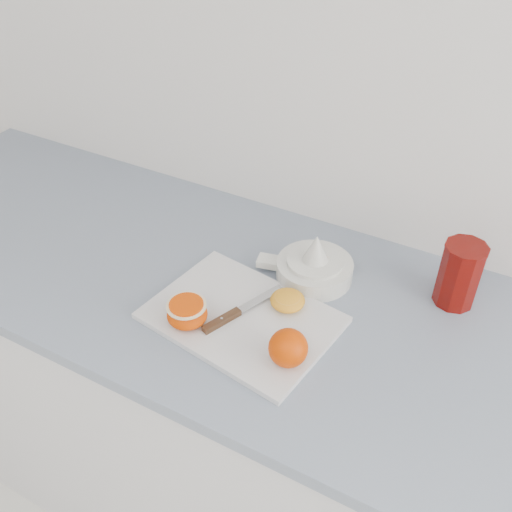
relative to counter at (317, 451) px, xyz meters
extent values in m
cube|color=white|center=(-0.09, 0.30, 0.90)|extent=(4.00, 0.04, 2.70)
cube|color=silver|center=(0.00, 0.00, -0.02)|extent=(2.33, 0.60, 0.86)
cube|color=gray|center=(0.00, 0.00, 0.43)|extent=(2.39, 0.64, 0.03)
cube|color=silver|center=(-0.15, -0.08, 0.45)|extent=(0.38, 0.29, 0.01)
sphere|color=#EB3800|center=(-0.02, -0.14, 0.49)|extent=(0.07, 0.07, 0.07)
ellipsoid|color=#EB3800|center=(-0.23, -0.15, 0.48)|extent=(0.08, 0.08, 0.04)
cylinder|color=#FFEDB6|center=(-0.23, -0.15, 0.50)|extent=(0.07, 0.07, 0.00)
cylinder|color=#E33C00|center=(-0.23, -0.15, 0.50)|extent=(0.06, 0.06, 0.00)
ellipsoid|color=orange|center=(-0.09, -0.02, 0.47)|extent=(0.07, 0.07, 0.03)
cylinder|color=gold|center=(-0.09, -0.02, 0.48)|extent=(0.05, 0.05, 0.00)
cube|color=#4A2E1C|center=(-0.18, -0.12, 0.46)|extent=(0.05, 0.08, 0.01)
cube|color=#B7B7BC|center=(-0.14, -0.03, 0.46)|extent=(0.06, 0.11, 0.00)
cylinder|color=#B7B7BC|center=(-0.18, -0.12, 0.46)|extent=(0.00, 0.00, 0.01)
cylinder|color=white|center=(-0.08, 0.10, 0.46)|extent=(0.16, 0.16, 0.04)
cylinder|color=white|center=(-0.08, 0.10, 0.49)|extent=(0.12, 0.12, 0.01)
cone|color=white|center=(-0.08, 0.10, 0.52)|extent=(0.05, 0.05, 0.06)
cube|color=white|center=(-0.18, 0.08, 0.46)|extent=(0.06, 0.04, 0.02)
ellipsoid|color=orange|center=(-0.07, 0.10, 0.49)|extent=(0.01, 0.01, 0.00)
ellipsoid|color=orange|center=(-0.10, 0.11, 0.49)|extent=(0.01, 0.01, 0.00)
ellipsoid|color=orange|center=(-0.08, 0.08, 0.49)|extent=(0.01, 0.01, 0.00)
ellipsoid|color=orange|center=(-0.06, 0.11, 0.49)|extent=(0.01, 0.01, 0.00)
cylinder|color=#670A05|center=(0.19, 0.17, 0.51)|extent=(0.08, 0.08, 0.13)
cylinder|color=#D73C00|center=(0.19, 0.17, 0.46)|extent=(0.07, 0.07, 0.02)
cylinder|color=#670A05|center=(0.19, 0.17, 0.58)|extent=(0.08, 0.08, 0.00)
camera|label=1|loc=(0.25, -0.76, 1.22)|focal=40.00mm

